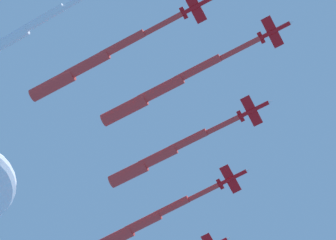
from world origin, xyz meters
The scene contains 5 objects.
jet_lead centered at (7.24, 4.41, 187.64)m, with size 19.44×55.93×3.88m.
jet_port_inner centered at (-5.73, -8.75, 185.22)m, with size 17.55×48.56×3.96m.
jet_starboard_inner centered at (25.91, -4.08, 185.33)m, with size 18.77×54.02×3.94m.
jet_port_mid centered at (-18.03, -26.55, 187.34)m, with size 16.64×48.22×3.92m.
jet_starboard_mid centered at (44.69, -15.07, 186.15)m, with size 18.26×55.90×3.97m.
Camera 1 is at (51.68, 49.68, -5.52)m, focal length 81.53 mm.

